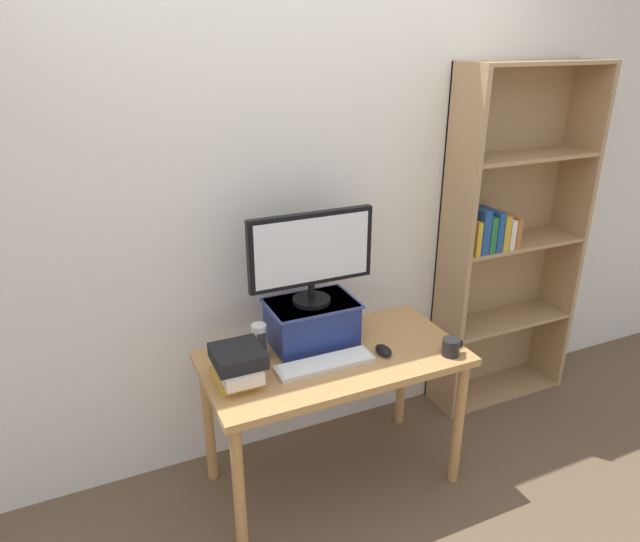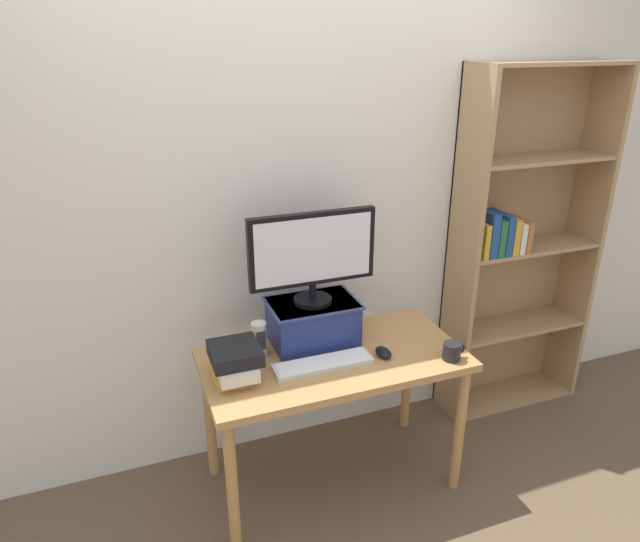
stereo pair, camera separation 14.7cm
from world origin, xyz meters
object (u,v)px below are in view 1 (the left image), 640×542
(computer_mouse, at_px, (383,350))
(book_stack, at_px, (237,364))
(desk_speaker, at_px, (259,341))
(coffee_mug, at_px, (451,347))
(computer_monitor, at_px, (311,253))
(keyboard, at_px, (325,364))
(desk, at_px, (334,372))
(riser_box, at_px, (312,321))
(bookshelf_unit, at_px, (506,240))

(computer_mouse, height_order, book_stack, book_stack)
(desk_speaker, bearing_deg, coffee_mug, -23.50)
(computer_monitor, xyz_separation_m, keyboard, (-0.04, -0.23, -0.44))
(keyboard, relative_size, computer_mouse, 4.29)
(computer_monitor, height_order, coffee_mug, computer_monitor)
(computer_monitor, relative_size, keyboard, 1.33)
(book_stack, height_order, coffee_mug, book_stack)
(desk, xyz_separation_m, riser_box, (-0.04, 0.16, 0.20))
(desk, bearing_deg, computer_monitor, 104.17)
(coffee_mug, bearing_deg, computer_mouse, 154.23)
(desk_speaker, bearing_deg, computer_monitor, 5.64)
(book_stack, bearing_deg, computer_monitor, 23.05)
(bookshelf_unit, distance_m, coffee_mug, 0.94)
(riser_box, bearing_deg, keyboard, -98.86)
(desk, relative_size, desk_speaker, 7.49)
(computer_monitor, bearing_deg, bookshelf_unit, 6.94)
(keyboard, bearing_deg, coffee_mug, -14.73)
(keyboard, bearing_deg, desk, 41.04)
(bookshelf_unit, distance_m, riser_box, 1.29)
(computer_mouse, height_order, coffee_mug, coffee_mug)
(computer_monitor, bearing_deg, desk, -75.83)
(desk_speaker, bearing_deg, bookshelf_unit, 6.71)
(computer_monitor, height_order, keyboard, computer_monitor)
(bookshelf_unit, height_order, book_stack, bookshelf_unit)
(keyboard, bearing_deg, riser_box, 81.14)
(computer_monitor, relative_size, coffee_mug, 5.48)
(coffee_mug, bearing_deg, computer_monitor, 144.82)
(riser_box, height_order, keyboard, riser_box)
(riser_box, xyz_separation_m, computer_monitor, (-0.00, -0.00, 0.34))
(keyboard, xyz_separation_m, coffee_mug, (0.57, -0.15, 0.03))
(book_stack, bearing_deg, desk_speaker, 45.44)
(desk, height_order, book_stack, book_stack)
(computer_monitor, bearing_deg, keyboard, -98.91)
(riser_box, bearing_deg, desk, -75.95)
(coffee_mug, bearing_deg, desk, 156.36)
(computer_mouse, bearing_deg, desk, 159.24)
(riser_box, relative_size, coffee_mug, 3.85)
(desk, height_order, computer_monitor, computer_monitor)
(computer_monitor, distance_m, coffee_mug, 0.77)
(desk, relative_size, bookshelf_unit, 0.61)
(book_stack, distance_m, desk_speaker, 0.21)
(keyboard, distance_m, coffee_mug, 0.59)
(bookshelf_unit, distance_m, computer_mouse, 1.12)
(bookshelf_unit, height_order, computer_mouse, bookshelf_unit)
(riser_box, bearing_deg, desk_speaker, -174.04)
(riser_box, height_order, computer_monitor, computer_monitor)
(desk_speaker, bearing_deg, book_stack, -134.56)
(riser_box, relative_size, book_stack, 1.62)
(riser_box, height_order, computer_mouse, riser_box)
(computer_mouse, bearing_deg, keyboard, 177.00)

